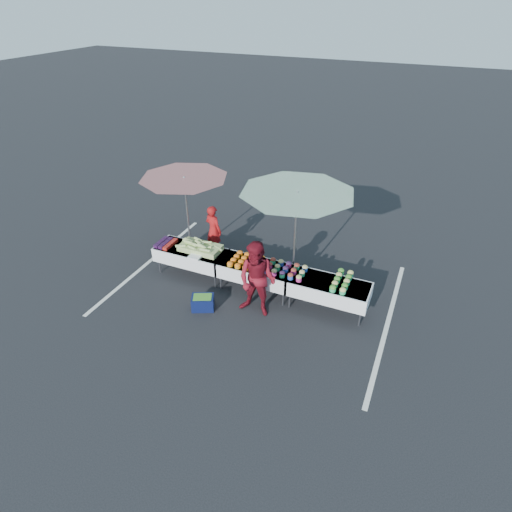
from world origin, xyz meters
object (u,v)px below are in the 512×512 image
at_px(table_center, 256,271).
at_px(customer, 257,280).
at_px(table_right, 329,288).
at_px(vendor, 214,230).
at_px(table_left, 192,255).
at_px(umbrella_left, 185,185).
at_px(umbrella_right, 297,201).
at_px(storage_bin, 203,302).

distance_m(table_center, customer, 0.91).
height_order(table_right, vendor, vendor).
distance_m(table_left, customer, 2.32).
bearing_deg(table_right, umbrella_left, 169.07).
height_order(table_right, umbrella_right, umbrella_right).
bearing_deg(storage_bin, table_left, 104.88).
xyz_separation_m(table_right, storage_bin, (-2.65, -1.14, -0.41)).
xyz_separation_m(table_left, table_center, (1.80, 0.00, 0.00)).
bearing_deg(table_center, umbrella_left, 161.14).
xyz_separation_m(table_left, umbrella_right, (2.61, 0.40, 1.81)).
relative_size(table_center, storage_bin, 3.01).
bearing_deg(umbrella_right, table_center, -153.66).
xyz_separation_m(customer, umbrella_right, (0.44, 1.17, 1.47)).
height_order(vendor, storage_bin, vendor).
xyz_separation_m(table_center, umbrella_left, (-2.34, 0.80, 1.52)).
bearing_deg(umbrella_left, table_left, -55.86).
xyz_separation_m(table_left, vendor, (0.03, 1.14, 0.14)).
xyz_separation_m(table_left, customer, (2.16, -0.77, 0.33)).
bearing_deg(umbrella_left, storage_bin, -52.45).
distance_m(table_right, customer, 1.66).
relative_size(vendor, customer, 0.79).
height_order(customer, umbrella_right, umbrella_right).
xyz_separation_m(vendor, umbrella_right, (2.58, -0.74, 1.66)).
bearing_deg(storage_bin, umbrella_right, 18.04).
xyz_separation_m(umbrella_left, storage_bin, (1.49, -1.94, -1.93)).
bearing_deg(umbrella_right, table_right, -21.96).
xyz_separation_m(table_left, storage_bin, (0.95, -1.14, -0.41)).
relative_size(table_center, umbrella_left, 0.79).
bearing_deg(table_center, storage_bin, -126.67).
relative_size(table_left, customer, 1.01).
bearing_deg(table_center, table_right, 0.00).
height_order(umbrella_right, storage_bin, umbrella_right).
bearing_deg(umbrella_right, customer, -110.81).
distance_m(customer, umbrella_left, 3.35).
bearing_deg(umbrella_left, table_right, -10.93).
bearing_deg(table_center, table_left, 180.00).
distance_m(vendor, umbrella_left, 1.53).
bearing_deg(storage_bin, customer, -7.72).
distance_m(table_left, storage_bin, 1.54).
distance_m(customer, storage_bin, 1.47).
bearing_deg(vendor, table_left, 106.07).
xyz_separation_m(umbrella_right, storage_bin, (-1.66, -1.54, -2.22)).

